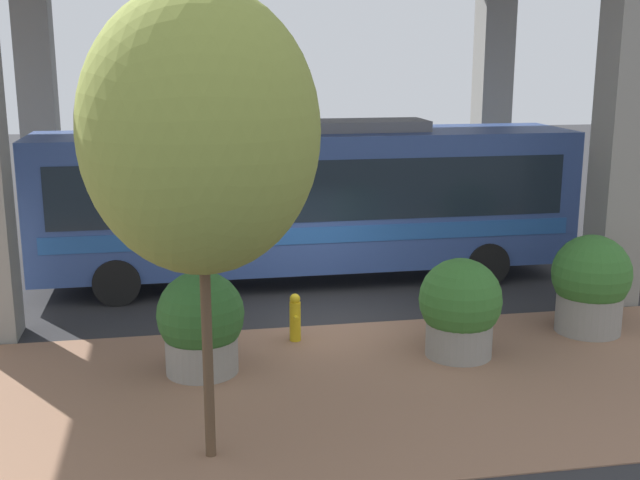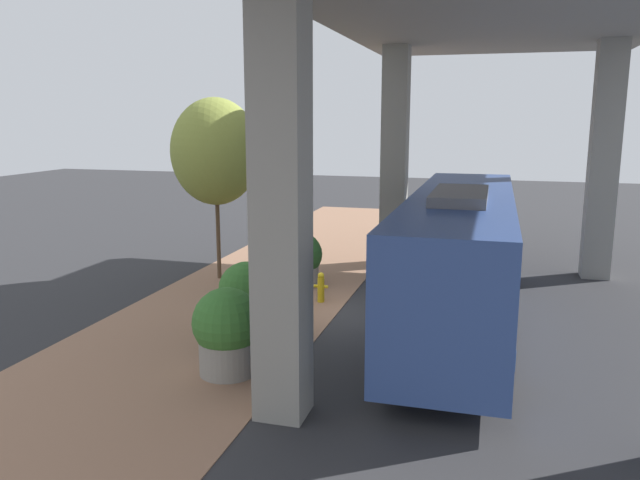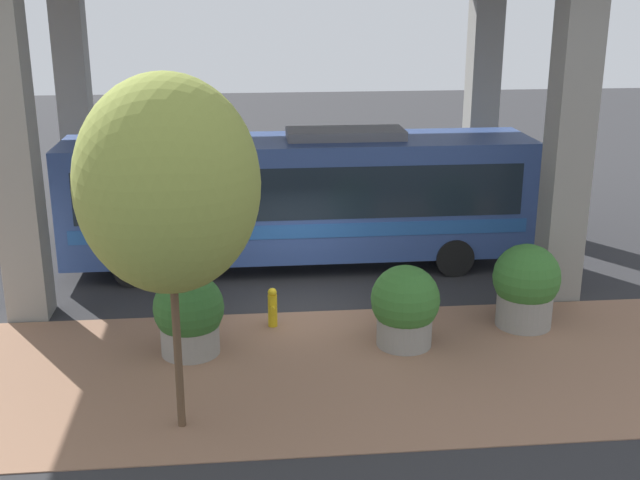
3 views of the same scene
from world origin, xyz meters
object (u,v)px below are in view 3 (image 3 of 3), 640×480
at_px(planter_back, 526,286).
at_px(street_tree_near, 168,185).
at_px(fire_hydrant, 273,307).
at_px(planter_middle, 405,307).
at_px(planter_front, 189,315).
at_px(bus, 299,194).

xyz_separation_m(planter_back, street_tree_near, (-3.58, 7.31, 3.33)).
height_order(fire_hydrant, street_tree_near, street_tree_near).
bearing_deg(planter_back, planter_middle, 104.46).
bearing_deg(planter_back, planter_front, 95.36).
bearing_deg(street_tree_near, planter_middle, -57.49).
bearing_deg(street_tree_near, fire_hydrant, -23.13).
bearing_deg(planter_back, fire_hydrant, 84.83).
height_order(fire_hydrant, planter_front, planter_front).
distance_m(fire_hydrant, street_tree_near, 5.86).
relative_size(planter_front, street_tree_near, 0.29).
relative_size(fire_hydrant, planter_middle, 0.52).
xyz_separation_m(planter_front, planter_middle, (-0.05, -4.46, 0.02)).
height_order(bus, planter_front, bus).
relative_size(planter_back, street_tree_near, 0.31).
bearing_deg(bus, street_tree_near, 161.90).
bearing_deg(fire_hydrant, street_tree_near, 156.87).
height_order(bus, planter_middle, bus).
xyz_separation_m(planter_middle, planter_back, (0.73, -2.85, 0.08)).
xyz_separation_m(planter_middle, street_tree_near, (-2.84, 4.46, 3.41)).
bearing_deg(planter_back, bus, 45.88).
bearing_deg(planter_front, planter_back, -84.64).
distance_m(fire_hydrant, planter_middle, 3.01).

